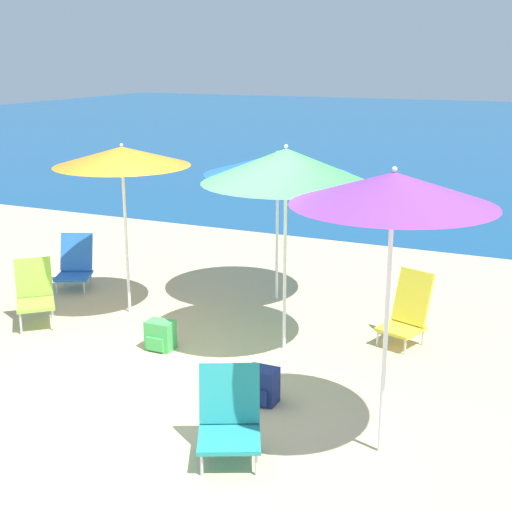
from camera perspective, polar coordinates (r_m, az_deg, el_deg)
The scene contains 12 objects.
ground_plane at distance 7.16m, azimuth -7.57°, elevation -9.92°, with size 60.00×60.00×0.00m, color #D1BA89.
sea_water at distance 31.73m, azimuth 18.10°, elevation 9.50°, with size 60.00×40.00×0.01m.
beach_umbrella_green at distance 7.31m, azimuth 2.41°, elevation 7.21°, with size 1.75×1.75×2.22m.
beach_umbrella_orange at distance 8.59m, azimuth -10.68°, elevation 7.82°, with size 1.62×1.62×2.09m.
beach_umbrella_blue at distance 8.95m, azimuth 1.74°, elevation 7.34°, with size 1.86×1.86×1.94m.
beach_umbrella_purple at distance 5.31m, azimuth 10.94°, elevation 5.26°, with size 1.54×1.54×2.32m.
beach_chair_lime at distance 8.84m, azimuth -17.29°, elevation -2.76°, with size 0.69×0.71×0.76m.
beach_chair_blue at distance 10.05m, azimuth -14.27°, elevation -0.57°, with size 0.62×0.68×0.73m.
beach_chair_teal at distance 5.81m, azimuth -2.15°, elevation -12.66°, with size 0.68×0.71×0.71m.
beach_chair_yellow at distance 8.05m, azimuth 12.03°, elevation -4.31°, with size 0.56×0.63×0.81m.
backpack_green at distance 7.84m, azimuth -7.67°, elevation -6.32°, with size 0.30×0.24×0.32m.
backpack_navy at distance 6.65m, azimuth 0.51°, elevation -10.34°, with size 0.28×0.23×0.34m.
Camera 1 is at (3.47, -5.45, 3.10)m, focal length 50.00 mm.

